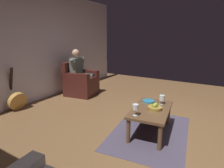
# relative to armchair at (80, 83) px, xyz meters

# --- Properties ---
(ground_plane) EXTENTS (7.59, 7.59, 0.00)m
(ground_plane) POSITION_rel_armchair_xyz_m (0.89, 2.56, -0.33)
(ground_plane) COLOR brown
(wall_back) EXTENTS (6.32, 0.06, 2.62)m
(wall_back) POSITION_rel_armchair_xyz_m (0.89, -0.64, 0.98)
(wall_back) COLOR silver
(wall_back) RESTS_ON ground
(rug) EXTENTS (1.82, 1.37, 0.01)m
(rug) POSITION_rel_armchair_xyz_m (1.00, 2.33, -0.32)
(rug) COLOR #443D4E
(rug) RESTS_ON ground
(armchair) EXTENTS (0.81, 0.84, 0.88)m
(armchair) POSITION_rel_armchair_xyz_m (0.00, 0.00, 0.00)
(armchair) COLOR #3E1A16
(armchair) RESTS_ON ground
(person_seated) EXTENTS (0.66, 0.63, 1.21)m
(person_seated) POSITION_rel_armchair_xyz_m (-0.00, 0.02, 0.32)
(person_seated) COLOR #535D53
(person_seated) RESTS_ON ground
(coffee_table) EXTENTS (1.04, 0.68, 0.42)m
(coffee_table) POSITION_rel_armchair_xyz_m (1.00, 2.33, 0.03)
(coffee_table) COLOR brown
(coffee_table) RESTS_ON ground
(guitar) EXTENTS (0.39, 0.36, 1.05)m
(guitar) POSITION_rel_armchair_xyz_m (1.55, -0.44, -0.09)
(guitar) COLOR #B68740
(guitar) RESTS_ON ground
(wine_glass_near) EXTENTS (0.09, 0.09, 0.16)m
(wine_glass_near) POSITION_rel_armchair_xyz_m (0.73, 2.42, 0.20)
(wine_glass_near) COLOR silver
(wine_glass_near) RESTS_ON coffee_table
(wine_glass_far) EXTENTS (0.09, 0.09, 0.17)m
(wine_glass_far) POSITION_rel_armchair_xyz_m (1.38, 2.23, 0.22)
(wine_glass_far) COLOR silver
(wine_glass_far) RESTS_ON coffee_table
(fruit_bowl) EXTENTS (0.22, 0.22, 0.11)m
(fruit_bowl) POSITION_rel_armchair_xyz_m (1.02, 2.40, 0.13)
(fruit_bowl) COLOR olive
(fruit_bowl) RESTS_ON coffee_table
(decorative_dish) EXTENTS (0.21, 0.21, 0.02)m
(decorative_dish) POSITION_rel_armchair_xyz_m (0.73, 2.18, 0.11)
(decorative_dish) COLOR teal
(decorative_dish) RESTS_ON coffee_table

